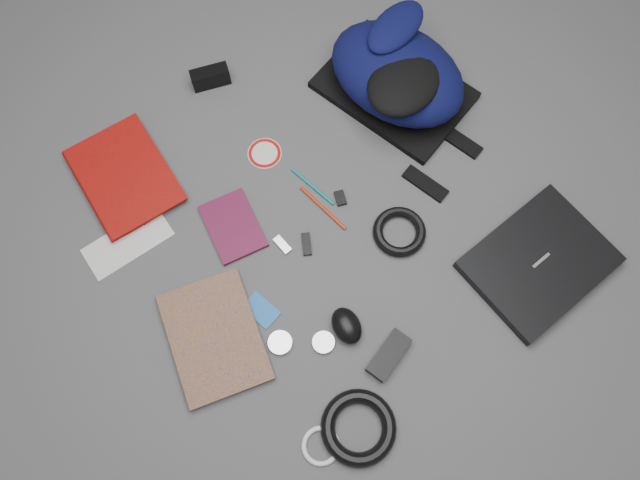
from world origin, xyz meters
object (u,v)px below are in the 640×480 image
comic_book (172,353)px  power_brick (389,355)px  dvd_case (233,226)px  textbook_red (86,197)px  backpack (397,73)px  compact_camera (210,77)px  laptop (539,262)px  mouse (347,326)px

comic_book → power_brick: size_ratio=2.38×
dvd_case → power_brick: (0.17, -0.47, 0.01)m
textbook_red → backpack: bearing=-10.6°
comic_book → compact_camera: compact_camera is taller
laptop → comic_book: 0.90m
comic_book → laptop: bearing=-6.9°
dvd_case → power_brick: power_brick is taller
dvd_case → compact_camera: compact_camera is taller
textbook_red → comic_book: textbook_red is taller
comic_book → power_brick: power_brick is taller
textbook_red → power_brick: 0.85m
compact_camera → backpack: bearing=-20.7°
backpack → comic_book: (-0.82, -0.36, -0.08)m
comic_book → dvd_case: size_ratio=1.66×
dvd_case → compact_camera: 0.43m
backpack → laptop: 0.60m
compact_camera → mouse: compact_camera is taller
compact_camera → textbook_red: bearing=-147.8°
mouse → laptop: bearing=-7.6°
dvd_case → compact_camera: size_ratio=1.67×
dvd_case → backpack: bearing=17.5°
comic_book → mouse: bearing=-12.3°
laptop → mouse: size_ratio=3.59×
dvd_case → mouse: mouse is taller
textbook_red → mouse: 0.73m
dvd_case → power_brick: bearing=-66.4°
comic_book → power_brick: 0.50m
mouse → power_brick: bearing=-61.0°
compact_camera → dvd_case: bearing=-97.0°
comic_book → dvd_case: comic_book is taller
textbook_red → comic_book: 0.46m
power_brick → textbook_red: bearing=98.8°
dvd_case → comic_book: bearing=-137.5°
laptop → dvd_case: 0.76m
backpack → compact_camera: bearing=125.3°
comic_book → mouse: (0.39, -0.14, 0.01)m
comic_book → dvd_case: (0.26, 0.22, -0.00)m
laptop → dvd_case: bearing=133.6°
backpack → compact_camera: (-0.42, 0.27, -0.06)m
textbook_red → power_brick: size_ratio=2.44×
mouse → backpack: bearing=51.8°
textbook_red → dvd_case: (0.29, -0.25, -0.01)m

